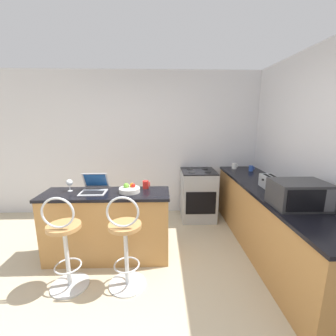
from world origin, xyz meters
TOP-DOWN VIEW (x-y plane):
  - ground_plane at (0.00, 0.00)m, footprint 20.00×20.00m
  - wall_back at (0.00, 2.35)m, footprint 12.00×0.06m
  - breakfast_bar at (-0.39, 0.85)m, footprint 1.56×0.50m
  - counter_right at (1.74, 0.91)m, footprint 0.67×2.85m
  - bar_stool_near at (-0.70, 0.31)m, footprint 0.40×0.40m
  - bar_stool_far at (-0.08, 0.31)m, footprint 0.40×0.40m
  - laptop at (-0.55, 0.91)m, footprint 0.31×0.33m
  - microwave at (1.70, 0.34)m, footprint 0.52×0.39m
  - toaster at (1.71, 0.97)m, footprint 0.19×0.30m
  - stove_range at (0.95, 2.00)m, footprint 0.59×0.61m
  - mug_red at (0.09, 1.01)m, footprint 0.10×0.08m
  - mug_white at (1.62, 2.13)m, footprint 0.10×0.08m
  - wine_glass_short at (-0.86, 0.93)m, footprint 0.08×0.08m
  - mug_blue at (1.85, 1.94)m, footprint 0.09×0.07m
  - fruit_bowl at (-0.10, 0.87)m, footprint 0.26×0.26m

SIDE VIEW (x-z plane):
  - ground_plane at x=0.00m, z-range 0.00..0.00m
  - stove_range at x=0.95m, z-range 0.00..0.89m
  - counter_right at x=1.74m, z-range 0.00..0.88m
  - breakfast_bar at x=-0.39m, z-range 0.00..0.88m
  - bar_stool_near at x=-0.70m, z-range -0.03..1.02m
  - bar_stool_far at x=-0.08m, z-range -0.03..1.02m
  - fruit_bowl at x=-0.10m, z-range 0.86..0.97m
  - mug_blue at x=1.85m, z-range 0.88..0.98m
  - mug_white at x=1.62m, z-range 0.88..0.98m
  - mug_red at x=0.09m, z-range 0.88..0.98m
  - laptop at x=-0.55m, z-range 0.83..1.05m
  - toaster at x=1.71m, z-range 0.88..1.05m
  - wine_glass_short at x=-0.86m, z-range 0.91..1.06m
  - microwave at x=1.70m, z-range 0.88..1.15m
  - wall_back at x=0.00m, z-range 0.00..2.60m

